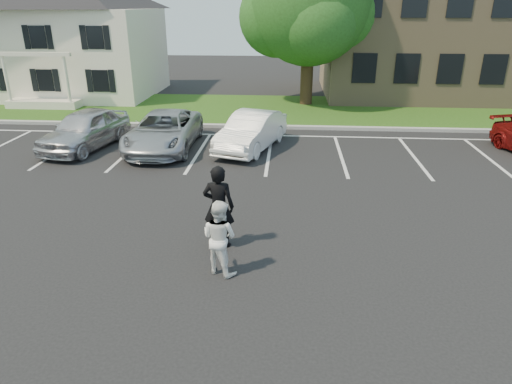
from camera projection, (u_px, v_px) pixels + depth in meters
ground_plane at (253, 258)px, 10.57m from camera, size 90.00×90.00×0.00m
curb at (273, 127)px, 21.61m from camera, size 40.00×0.30×0.15m
grass_strip at (276, 110)px, 25.31m from camera, size 44.00×8.00×0.08m
stall_lines at (304, 147)px, 18.73m from camera, size 34.00×5.36×0.01m
house at (71, 32)px, 28.41m from camera, size 10.30×9.22×7.60m
office_building at (505, 27)px, 28.31m from camera, size 22.40×10.40×8.30m
tree at (311, 6)px, 24.77m from camera, size 7.80×7.20×8.80m
man_black_suit at (219, 207)px, 10.76m from camera, size 0.78×0.55×2.05m
man_white_shirt at (219, 237)px, 9.74m from camera, size 1.03×0.96×1.69m
car_silver_west at (85, 129)px, 18.41m from camera, size 2.71×4.86×1.56m
car_silver_minivan at (164, 131)px, 18.35m from camera, size 2.49×5.29×1.46m
car_white_sedan at (251, 131)px, 18.31m from camera, size 2.81×4.71×1.47m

